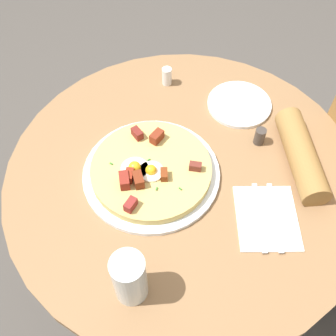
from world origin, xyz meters
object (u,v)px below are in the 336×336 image
pizza_plate (151,173)px  pepper_shaker (260,136)px  breakfast_pizza (150,169)px  bread_plate (239,104)px  knife (259,217)px  water_glass (130,278)px  fork (275,217)px  dining_table (182,205)px  salt_shaker (167,76)px

pizza_plate → pepper_shaker: pepper_shaker is taller
breakfast_pizza → bread_plate: size_ratio=1.65×
knife → water_glass: bearing=120.2°
breakfast_pizza → fork: 0.31m
dining_table → pepper_shaker: bearing=95.9°
knife → water_glass: (0.07, -0.32, 0.06)m
salt_shaker → pepper_shaker: salt_shaker is taller
dining_table → breakfast_pizza: breakfast_pizza is taller
dining_table → salt_shaker: salt_shaker is taller
dining_table → salt_shaker: (-0.31, 0.06, 0.20)m
breakfast_pizza → water_glass: 0.29m
dining_table → water_glass: bearing=-40.2°
pizza_plate → fork: pizza_plate is taller
bread_plate → fork: bearing=-12.0°
dining_table → fork: 0.30m
pizza_plate → fork: (0.21, 0.23, 0.00)m
water_glass → salt_shaker: (-0.56, 0.27, -0.04)m
fork → water_glass: water_glass is taller
pizza_plate → breakfast_pizza: bearing=-76.0°
fork → pepper_shaker: (-0.22, 0.07, 0.02)m
pizza_plate → pepper_shaker: (-0.01, 0.30, 0.02)m
bread_plate → dining_table: bearing=-54.5°
breakfast_pizza → water_glass: size_ratio=2.15×
pizza_plate → fork: 0.31m
breakfast_pizza → knife: (0.20, 0.20, -0.02)m
pizza_plate → bread_plate: (-0.14, 0.31, -0.00)m
pizza_plate → knife: bearing=44.9°
pizza_plate → knife: (0.20, 0.20, 0.00)m
water_glass → dining_table: bearing=139.8°
fork → water_glass: (0.05, -0.36, 0.06)m
bread_plate → pizza_plate: bearing=-64.7°
knife → pizza_plate: bearing=63.6°
dining_table → pizza_plate: (-0.02, -0.08, 0.18)m
water_glass → salt_shaker: water_glass is taller
salt_shaker → pepper_shaker: size_ratio=1.13×
breakfast_pizza → bread_plate: 0.34m
dining_table → pepper_shaker: 0.29m
fork → salt_shaker: 0.52m
water_glass → pepper_shaker: 0.51m
pizza_plate → dining_table: bearing=79.0°
breakfast_pizza → fork: breakfast_pizza is taller
breakfast_pizza → water_glass: (0.26, -0.12, 0.04)m
fork → knife: size_ratio=1.00×
salt_shaker → knife: bearing=6.1°
pizza_plate → breakfast_pizza: breakfast_pizza is taller
bread_plate → pepper_shaker: pepper_shaker is taller
breakfast_pizza → bread_plate: breakfast_pizza is taller
pizza_plate → fork: size_ratio=1.88×
breakfast_pizza → dining_table: bearing=79.7°
breakfast_pizza → salt_shaker: breakfast_pizza is taller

